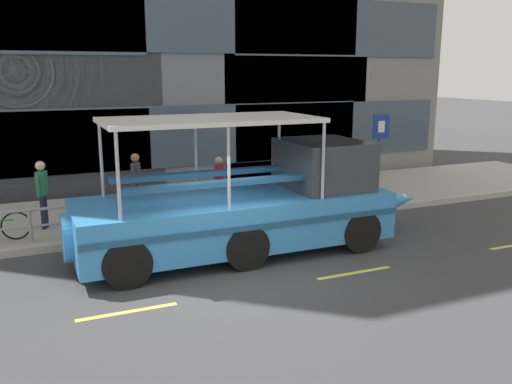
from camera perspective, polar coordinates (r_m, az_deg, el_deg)
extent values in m
plane|color=#3D3D3F|center=(11.59, -2.40, -8.67)|extent=(120.00, 120.00, 0.00)
cube|color=#A8A59E|center=(16.67, -9.39, -1.84)|extent=(32.00, 4.80, 0.18)
cube|color=#B2ADA3|center=(14.35, -6.91, -4.14)|extent=(32.00, 0.18, 0.18)
cube|color=#DBD64C|center=(10.15, -13.39, -12.20)|extent=(1.80, 0.12, 0.01)
cube|color=#DBD64C|center=(11.84, 10.33, -8.38)|extent=(1.80, 0.12, 0.01)
cube|color=#3D4C5B|center=(19.35, -7.25, 5.88)|extent=(13.77, 0.06, 2.16)
cube|color=#3D4C5B|center=(19.29, -7.59, 17.55)|extent=(13.77, 0.06, 2.16)
cube|color=#3D4C5B|center=(21.96, 8.83, 6.57)|extent=(8.95, 0.06, 2.13)
cube|color=#3D4C5B|center=(21.90, 9.19, 16.71)|extent=(8.95, 0.06, 2.13)
cylinder|color=gray|center=(14.47, -6.90, -0.33)|extent=(11.97, 0.07, 0.07)
cylinder|color=gray|center=(14.57, -6.86, -1.87)|extent=(11.97, 0.06, 0.06)
cylinder|color=gray|center=(14.01, -22.70, -3.37)|extent=(0.09, 0.09, 0.80)
cylinder|color=gray|center=(14.15, -14.62, -2.63)|extent=(0.09, 0.09, 0.80)
cylinder|color=gray|center=(14.57, -6.86, -1.87)|extent=(0.09, 0.09, 0.80)
cylinder|color=gray|center=(15.24, 0.34, -1.13)|extent=(0.09, 0.09, 0.80)
cylinder|color=gray|center=(16.12, 6.83, -0.45)|extent=(0.09, 0.09, 0.80)
cylinder|color=gray|center=(17.20, 12.58, 0.16)|extent=(0.09, 0.09, 0.80)
cylinder|color=#4C4F54|center=(17.66, 12.80, 3.56)|extent=(0.08, 0.08, 2.68)
cube|color=navy|center=(17.50, 13.05, 6.73)|extent=(0.60, 0.04, 0.76)
cube|color=white|center=(17.49, 13.09, 6.73)|extent=(0.24, 0.01, 0.36)
torus|color=black|center=(14.41, -23.97, -3.26)|extent=(0.70, 0.04, 0.70)
cylinder|color=#A5A5AA|center=(14.29, -24.30, -1.35)|extent=(0.03, 0.46, 0.03)
cube|color=#388CD1|center=(12.71, -2.31, -2.80)|extent=(7.30, 2.56, 1.10)
cone|color=#388CD1|center=(14.87, 13.95, -0.88)|extent=(1.64, 1.05, 1.05)
cylinder|color=#388CD1|center=(11.95, -18.89, -4.51)|extent=(0.36, 1.05, 1.05)
cube|color=navy|center=(11.52, 0.04, -3.72)|extent=(7.30, 0.04, 0.12)
sphere|color=white|center=(15.11, 15.20, -0.55)|extent=(0.22, 0.22, 0.22)
cube|color=#33383D|center=(13.48, 7.09, 2.96)|extent=(1.82, 2.15, 1.17)
cube|color=silver|center=(12.12, -4.84, 7.59)|extent=(4.74, 2.36, 0.10)
cylinder|color=#B2B2B7|center=(14.11, 2.44, 4.61)|extent=(0.07, 0.07, 1.72)
cylinder|color=#B2B2B7|center=(12.15, 7.11, 3.22)|extent=(0.07, 0.07, 1.72)
cylinder|color=#B2B2B7|center=(13.29, -6.34, 4.05)|extent=(0.07, 0.07, 1.72)
cylinder|color=#B2B2B7|center=(11.18, -2.89, 2.49)|extent=(0.07, 0.07, 1.72)
cylinder|color=#B2B2B7|center=(12.81, -16.01, 3.31)|extent=(0.07, 0.07, 1.72)
cylinder|color=#B2B2B7|center=(10.61, -14.34, 1.56)|extent=(0.07, 0.07, 1.72)
cube|color=navy|center=(12.87, -5.62, 1.93)|extent=(4.36, 0.28, 0.12)
cube|color=navy|center=(11.73, -3.75, 0.91)|extent=(4.36, 0.28, 0.12)
cylinder|color=black|center=(14.97, 5.85, -1.78)|extent=(1.00, 0.28, 1.00)
cylinder|color=black|center=(13.04, 10.93, -4.12)|extent=(1.00, 0.28, 1.00)
cylinder|color=black|center=(13.81, -4.78, -2.98)|extent=(1.00, 0.28, 1.00)
cylinder|color=black|center=(11.70, -1.03, -5.85)|extent=(1.00, 0.28, 1.00)
cylinder|color=black|center=(13.25, -15.31, -4.08)|extent=(1.00, 0.28, 1.00)
cylinder|color=black|center=(11.03, -13.47, -7.37)|extent=(1.00, 0.28, 1.00)
cylinder|color=#1E2338|center=(16.59, 4.29, -0.02)|extent=(0.10, 0.10, 0.81)
cylinder|color=#1E2338|center=(16.50, 3.85, -0.08)|extent=(0.10, 0.10, 0.81)
cube|color=#B7B2A8|center=(16.41, 4.11, 2.30)|extent=(0.33, 0.22, 0.57)
cylinder|color=#B7B2A8|center=(16.53, 4.67, 2.27)|extent=(0.07, 0.07, 0.51)
cylinder|color=#B7B2A8|center=(16.30, 3.54, 2.13)|extent=(0.07, 0.07, 0.51)
sphere|color=#936B4C|center=(16.34, 4.13, 3.74)|extent=(0.22, 0.22, 0.22)
cylinder|color=black|center=(15.77, -4.01, -0.69)|extent=(0.10, 0.10, 0.81)
cylinder|color=black|center=(15.91, -3.77, -0.56)|extent=(0.10, 0.10, 0.81)
cube|color=maroon|center=(15.69, -3.92, 1.82)|extent=(0.34, 0.34, 0.57)
cylinder|color=maroon|center=(15.52, -4.23, 1.59)|extent=(0.07, 0.07, 0.51)
cylinder|color=maroon|center=(15.88, -3.62, 1.85)|extent=(0.07, 0.07, 0.51)
sphere|color=tan|center=(15.62, -3.95, 3.33)|extent=(0.22, 0.22, 0.22)
cylinder|color=black|center=(15.71, -12.50, -0.87)|extent=(0.11, 0.11, 0.88)
cylinder|color=black|center=(15.88, -12.35, -0.72)|extent=(0.11, 0.11, 0.88)
cube|color=#38383D|center=(15.64, -12.56, 1.89)|extent=(0.32, 0.38, 0.62)
cylinder|color=#38383D|center=(15.44, -12.75, 1.63)|extent=(0.08, 0.08, 0.56)
cylinder|color=#38383D|center=(15.85, -12.36, 1.93)|extent=(0.08, 0.08, 0.56)
sphere|color=#936B4C|center=(15.56, -12.64, 3.55)|extent=(0.24, 0.24, 0.24)
cylinder|color=#1E2338|center=(15.06, -21.56, -2.04)|extent=(0.11, 0.11, 0.89)
cylinder|color=#1E2338|center=(15.21, -21.31, -1.87)|extent=(0.11, 0.11, 0.89)
cube|color=#236B47|center=(14.97, -21.67, 0.85)|extent=(0.32, 0.38, 0.63)
cylinder|color=#236B47|center=(14.78, -21.99, 0.56)|extent=(0.08, 0.08, 0.57)
cylinder|color=#236B47|center=(15.18, -21.34, 0.91)|extent=(0.08, 0.08, 0.57)
sphere|color=beige|center=(14.89, -21.81, 2.59)|extent=(0.24, 0.24, 0.24)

